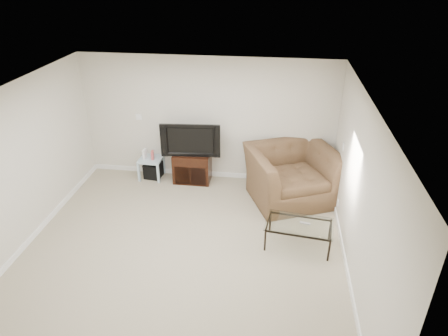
# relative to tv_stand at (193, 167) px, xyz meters

# --- Properties ---
(floor) EXTENTS (5.00, 5.00, 0.00)m
(floor) POSITION_rel_tv_stand_xyz_m (0.29, -2.28, -0.31)
(floor) COLOR tan
(floor) RESTS_ON ground
(ceiling) EXTENTS (5.00, 5.00, 0.00)m
(ceiling) POSITION_rel_tv_stand_xyz_m (0.29, -2.28, 2.19)
(ceiling) COLOR white
(ceiling) RESTS_ON ground
(wall_back) EXTENTS (5.00, 0.02, 2.50)m
(wall_back) POSITION_rel_tv_stand_xyz_m (0.29, 0.22, 0.94)
(wall_back) COLOR silver
(wall_back) RESTS_ON ground
(wall_left) EXTENTS (0.02, 5.00, 2.50)m
(wall_left) POSITION_rel_tv_stand_xyz_m (-2.21, -2.28, 0.94)
(wall_left) COLOR silver
(wall_left) RESTS_ON ground
(wall_right) EXTENTS (0.02, 5.00, 2.50)m
(wall_right) POSITION_rel_tv_stand_xyz_m (2.79, -2.28, 0.94)
(wall_right) COLOR silver
(wall_right) RESTS_ON ground
(plate_back) EXTENTS (0.12, 0.02, 0.12)m
(plate_back) POSITION_rel_tv_stand_xyz_m (-1.11, 0.21, 0.94)
(plate_back) COLOR white
(plate_back) RESTS_ON wall_back
(plate_right_switch) EXTENTS (0.02, 0.09, 0.13)m
(plate_right_switch) POSITION_rel_tv_stand_xyz_m (2.78, -0.68, 0.94)
(plate_right_switch) COLOR white
(plate_right_switch) RESTS_ON wall_right
(plate_right_outlet) EXTENTS (0.02, 0.08, 0.12)m
(plate_right_outlet) POSITION_rel_tv_stand_xyz_m (2.78, -0.98, -0.01)
(plate_right_outlet) COLOR white
(plate_right_outlet) RESTS_ON wall_right
(tv_stand) EXTENTS (0.74, 0.51, 0.61)m
(tv_stand) POSITION_rel_tv_stand_xyz_m (0.00, 0.00, 0.00)
(tv_stand) COLOR black
(tv_stand) RESTS_ON floor
(dvd_player) EXTENTS (0.43, 0.30, 0.06)m
(dvd_player) POSITION_rel_tv_stand_xyz_m (0.00, -0.04, 0.20)
(dvd_player) COLOR black
(dvd_player) RESTS_ON tv_stand
(television) EXTENTS (1.10, 0.31, 0.67)m
(television) POSITION_rel_tv_stand_xyz_m (0.00, -0.03, 0.64)
(television) COLOR black
(television) RESTS_ON tv_stand
(side_table) EXTENTS (0.46, 0.46, 0.44)m
(side_table) POSITION_rel_tv_stand_xyz_m (-0.87, 0.00, -0.09)
(side_table) COLOR silver
(side_table) RESTS_ON floor
(subwoofer) EXTENTS (0.36, 0.36, 0.33)m
(subwoofer) POSITION_rel_tv_stand_xyz_m (-0.84, 0.02, -0.15)
(subwoofer) COLOR black
(subwoofer) RESTS_ON floor
(game_console) EXTENTS (0.06, 0.15, 0.20)m
(game_console) POSITION_rel_tv_stand_xyz_m (-0.98, -0.02, 0.23)
(game_console) COLOR white
(game_console) RESTS_ON side_table
(game_case) EXTENTS (0.06, 0.13, 0.17)m
(game_case) POSITION_rel_tv_stand_xyz_m (-0.82, -0.02, 0.22)
(game_case) COLOR #CC4C4C
(game_case) RESTS_ON side_table
(recliner) EXTENTS (1.80, 1.52, 1.34)m
(recliner) POSITION_rel_tv_stand_xyz_m (1.98, -0.42, 0.36)
(recliner) COLOR #4B351F
(recliner) RESTS_ON floor
(coffee_table) EXTENTS (1.10, 0.71, 0.41)m
(coffee_table) POSITION_rel_tv_stand_xyz_m (2.08, -1.85, -0.10)
(coffee_table) COLOR black
(coffee_table) RESTS_ON floor
(remote) EXTENTS (0.17, 0.08, 0.02)m
(remote) POSITION_rel_tv_stand_xyz_m (2.17, -1.83, 0.11)
(remote) COLOR #B2B2B7
(remote) RESTS_ON coffee_table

